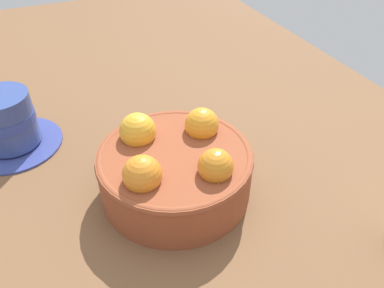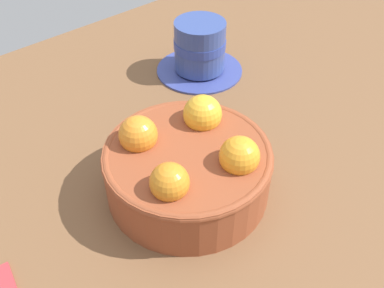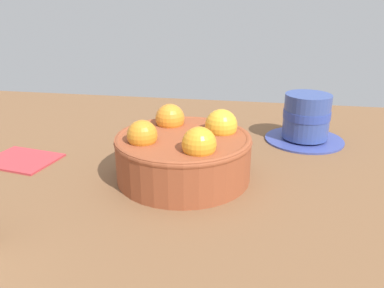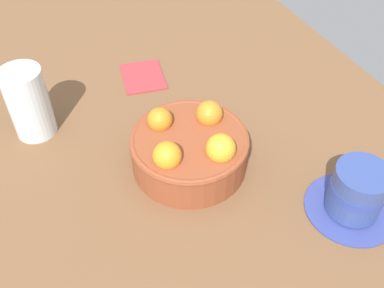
% 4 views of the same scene
% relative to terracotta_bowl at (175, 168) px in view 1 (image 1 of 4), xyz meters
% --- Properties ---
extents(ground_plane, '(1.48, 0.80, 0.04)m').
position_rel_terracotta_bowl_xyz_m(ground_plane, '(0.00, 0.00, -0.05)').
color(ground_plane, brown).
extents(terracotta_bowl, '(0.17, 0.17, 0.09)m').
position_rel_terracotta_bowl_xyz_m(terracotta_bowl, '(0.00, 0.00, 0.00)').
color(terracotta_bowl, brown).
rests_on(terracotta_bowl, ground_plane).
extents(coffee_cup, '(0.12, 0.12, 0.08)m').
position_rel_terracotta_bowl_xyz_m(coffee_cup, '(-0.17, -0.17, -0.00)').
color(coffee_cup, '#37438D').
rests_on(coffee_cup, ground_plane).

